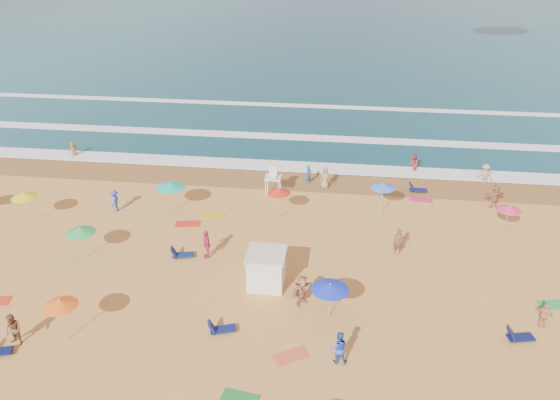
# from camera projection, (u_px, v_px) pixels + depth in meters

# --- Properties ---
(ground) EXTENTS (220.00, 220.00, 0.00)m
(ground) POSITION_uv_depth(u_px,v_px,m) (265.00, 267.00, 33.07)
(ground) COLOR gold
(ground) RESTS_ON ground
(ocean) EXTENTS (220.00, 140.00, 0.18)m
(ocean) POSITION_uv_depth(u_px,v_px,m) (328.00, 27.00, 107.18)
(ocean) COLOR #0C4756
(ocean) RESTS_ON ground
(wet_sand) EXTENTS (220.00, 220.00, 0.00)m
(wet_sand) POSITION_uv_depth(u_px,v_px,m) (287.00, 180.00, 44.10)
(wet_sand) COLOR olive
(wet_sand) RESTS_ON ground
(surf_foam) EXTENTS (200.00, 18.70, 0.05)m
(surf_foam) POSITION_uv_depth(u_px,v_px,m) (298.00, 140.00, 51.84)
(surf_foam) COLOR white
(surf_foam) RESTS_ON ground
(cabana) EXTENTS (2.00, 2.00, 2.00)m
(cabana) POSITION_uv_depth(u_px,v_px,m) (266.00, 270.00, 31.03)
(cabana) COLOR white
(cabana) RESTS_ON ground
(cabana_roof) EXTENTS (2.20, 2.20, 0.12)m
(cabana_roof) POSITION_uv_depth(u_px,v_px,m) (266.00, 254.00, 30.55)
(cabana_roof) COLOR silver
(cabana_roof) RESTS_ON cabana
(bicycle) EXTENTS (0.65, 1.61, 0.83)m
(bicycle) POSITION_uv_depth(u_px,v_px,m) (299.00, 284.00, 30.83)
(bicycle) COLOR black
(bicycle) RESTS_ON ground
(lifeguard_stand) EXTENTS (1.20, 1.20, 2.10)m
(lifeguard_stand) POSITION_uv_depth(u_px,v_px,m) (273.00, 183.00, 41.08)
(lifeguard_stand) COLOR white
(lifeguard_stand) RESTS_ON ground
(beach_umbrellas) EXTENTS (53.31, 23.13, 0.81)m
(beach_umbrellas) POSITION_uv_depth(u_px,v_px,m) (266.00, 243.00, 31.47)
(beach_umbrellas) COLOR green
(beach_umbrellas) RESTS_ON ground
(loungers) EXTENTS (52.92, 22.33, 0.34)m
(loungers) POSITION_uv_depth(u_px,v_px,m) (363.00, 282.00, 31.40)
(loungers) COLOR #0F144B
(loungers) RESTS_ON ground
(towels) EXTENTS (48.25, 24.17, 0.03)m
(towels) POSITION_uv_depth(u_px,v_px,m) (284.00, 283.00, 31.55)
(towels) COLOR red
(towels) RESTS_ON ground
(beachgoers) EXTENTS (44.32, 24.63, 2.13)m
(beachgoers) POSITION_uv_depth(u_px,v_px,m) (278.00, 222.00, 36.31)
(beachgoers) COLOR #997446
(beachgoers) RESTS_ON ground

